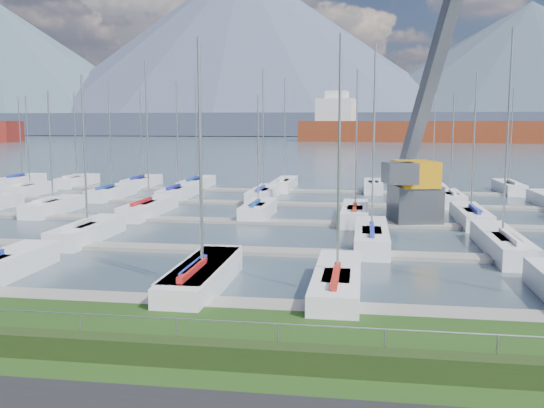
# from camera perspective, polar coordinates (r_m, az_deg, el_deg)

# --- Properties ---
(path) EXTENTS (160.00, 2.00, 0.04)m
(path) POSITION_cam_1_polar(r_m,az_deg,el_deg) (15.69, -8.74, -18.36)
(path) COLOR black
(path) RESTS_ON grass
(water) EXTENTS (800.00, 540.00, 0.20)m
(water) POSITION_cam_1_polar(r_m,az_deg,el_deg) (276.55, 7.82, 6.09)
(water) COLOR #3B4B56
(hedge) EXTENTS (80.00, 0.70, 0.70)m
(hedge) POSITION_cam_1_polar(r_m,az_deg,el_deg) (17.84, -6.20, -13.82)
(hedge) COLOR #213313
(hedge) RESTS_ON grass
(fence) EXTENTS (80.00, 0.04, 0.04)m
(fence) POSITION_cam_1_polar(r_m,az_deg,el_deg) (17.91, -5.91, -10.84)
(fence) COLOR gray
(fence) RESTS_ON grass
(foothill) EXTENTS (900.00, 80.00, 12.00)m
(foothill) POSITION_cam_1_polar(r_m,az_deg,el_deg) (346.45, 8.03, 7.45)
(foothill) COLOR #3B4257
(foothill) RESTS_ON water
(mountains) EXTENTS (1190.00, 360.00, 115.00)m
(mountains) POSITION_cam_1_polar(r_m,az_deg,el_deg) (422.94, 9.28, 12.97)
(mountains) COLOR #3B4856
(mountains) RESTS_ON water
(docks) EXTENTS (90.00, 41.60, 0.25)m
(docks) POSITION_cam_1_polar(r_m,az_deg,el_deg) (43.23, 2.80, -1.78)
(docks) COLOR slate
(docks) RESTS_ON water
(crane) EXTENTS (6.90, 13.15, 22.35)m
(crane) POSITION_cam_1_polar(r_m,az_deg,el_deg) (44.98, 13.90, 5.48)
(crane) COLOR #525559
(crane) RESTS_ON water
(cargo_ship_mid) EXTENTS (89.79, 30.73, 21.50)m
(cargo_ship_mid) POSITION_cam_1_polar(r_m,az_deg,el_deg) (235.09, 12.47, 6.70)
(cargo_ship_mid) COLOR maroon
(cargo_ship_mid) RESTS_ON water
(sailboat_fleet) EXTENTS (75.37, 49.12, 12.98)m
(sailboat_fleet) POSITION_cam_1_polar(r_m,az_deg,el_deg) (44.30, 3.54, 5.58)
(sailboat_fleet) COLOR white
(sailboat_fleet) RESTS_ON water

